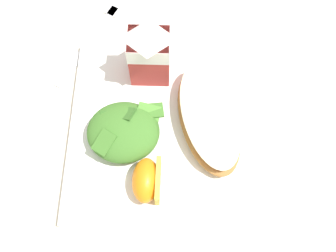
% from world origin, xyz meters
% --- Properties ---
extents(ground, '(3.00, 3.00, 0.00)m').
position_xyz_m(ground, '(0.00, 0.00, 0.00)').
color(ground, beige).
extents(white_plate, '(0.28, 0.28, 0.02)m').
position_xyz_m(white_plate, '(0.00, 0.00, 0.01)').
color(white_plate, white).
rests_on(white_plate, ground).
extents(cheesy_pizza_bread, '(0.12, 0.18, 0.04)m').
position_xyz_m(cheesy_pizza_bread, '(0.06, 0.01, 0.03)').
color(cheesy_pizza_bread, '#A87038').
rests_on(cheesy_pizza_bread, white_plate).
extents(green_salad_pile, '(0.11, 0.09, 0.04)m').
position_xyz_m(green_salad_pile, '(-0.06, -0.01, 0.04)').
color(green_salad_pile, '#3D7028').
rests_on(green_salad_pile, white_plate).
extents(milk_carton, '(0.06, 0.05, 0.11)m').
position_xyz_m(milk_carton, '(-0.03, 0.09, 0.08)').
color(milk_carton, '#B7332D').
rests_on(milk_carton, white_plate).
extents(orange_wedge_front, '(0.04, 0.06, 0.04)m').
position_xyz_m(orange_wedge_front, '(-0.02, -0.08, 0.04)').
color(orange_wedge_front, orange).
rests_on(orange_wedge_front, white_plate).
extents(metal_fork, '(0.10, 0.18, 0.01)m').
position_xyz_m(metal_fork, '(-0.12, 0.17, 0.00)').
color(metal_fork, silver).
rests_on(metal_fork, ground).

